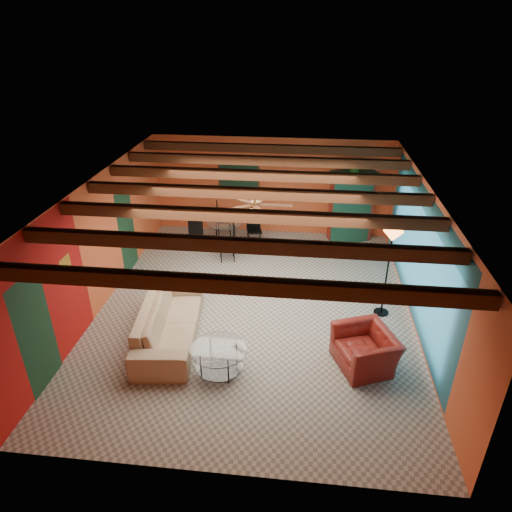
# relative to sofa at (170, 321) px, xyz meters

# --- Properties ---
(room) EXTENTS (6.52, 8.01, 2.71)m
(room) POSITION_rel_sofa_xyz_m (1.50, 1.27, 1.98)
(room) COLOR #9B968A
(room) RESTS_ON ground
(sofa) EXTENTS (1.29, 2.69, 0.76)m
(sofa) POSITION_rel_sofa_xyz_m (0.00, 0.00, 0.00)
(sofa) COLOR tan
(sofa) RESTS_ON ground
(armchair) EXTENTS (1.23, 1.31, 0.68)m
(armchair) POSITION_rel_sofa_xyz_m (3.63, -0.39, -0.04)
(armchair) COLOR maroon
(armchair) RESTS_ON ground
(coffee_table) EXTENTS (1.10, 1.10, 0.50)m
(coffee_table) POSITION_rel_sofa_xyz_m (1.11, -0.84, -0.13)
(coffee_table) COLOR silver
(coffee_table) RESTS_ON ground
(dining_table) EXTENTS (2.27, 2.27, 0.99)m
(dining_table) POSITION_rel_sofa_xyz_m (0.38, 4.02, 0.11)
(dining_table) COLOR white
(dining_table) RESTS_ON ground
(armoire) EXTENTS (1.19, 0.88, 1.88)m
(armoire) POSITION_rel_sofa_xyz_m (3.70, 4.86, 0.56)
(armoire) COLOR maroon
(armoire) RESTS_ON ground
(floor_lamp) EXTENTS (0.41, 0.41, 1.90)m
(floor_lamp) POSITION_rel_sofa_xyz_m (4.15, 1.28, 0.57)
(floor_lamp) COLOR black
(floor_lamp) RESTS_ON ground
(ceiling_fan) EXTENTS (1.50, 1.50, 0.44)m
(ceiling_fan) POSITION_rel_sofa_xyz_m (1.50, 1.16, 1.98)
(ceiling_fan) COLOR #472614
(ceiling_fan) RESTS_ON ceiling
(painting) EXTENTS (1.05, 0.03, 0.65)m
(painting) POSITION_rel_sofa_xyz_m (0.60, 5.12, 1.27)
(painting) COLOR black
(painting) RESTS_ON wall_back
(potted_plant) EXTENTS (0.55, 0.51, 0.50)m
(potted_plant) POSITION_rel_sofa_xyz_m (3.70, 4.86, 1.75)
(potted_plant) COLOR #26661E
(potted_plant) RESTS_ON armoire
(vase) EXTENTS (0.19, 0.19, 0.19)m
(vase) POSITION_rel_sofa_xyz_m (0.38, 4.02, 0.70)
(vase) COLOR orange
(vase) RESTS_ON dining_table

